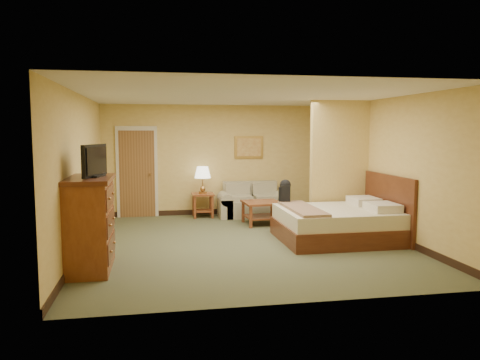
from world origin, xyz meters
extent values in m
plane|color=#4C5134|center=(0.00, 0.00, 0.00)|extent=(6.00, 6.00, 0.00)
plane|color=white|center=(0.00, 0.00, 2.60)|extent=(6.00, 6.00, 0.00)
cube|color=#D4B15A|center=(0.00, 3.00, 1.30)|extent=(5.50, 0.02, 2.60)
cube|color=#D4B15A|center=(-2.75, 0.00, 1.30)|extent=(0.02, 6.00, 2.60)
cube|color=#D4B15A|center=(2.75, 0.00, 1.30)|extent=(0.02, 6.00, 2.60)
cube|color=#D4B15A|center=(2.15, 0.93, 1.30)|extent=(1.20, 0.15, 2.60)
cube|color=beige|center=(-1.95, 2.97, 1.05)|extent=(0.94, 0.06, 2.10)
cube|color=brown|center=(-1.95, 2.96, 1.00)|extent=(0.80, 0.04, 2.00)
cylinder|color=#A7763D|center=(-1.65, 2.90, 1.00)|extent=(0.04, 0.12, 0.04)
cube|color=black|center=(0.00, 2.99, 0.06)|extent=(5.50, 0.02, 0.12)
cube|color=gray|center=(0.68, 2.52, 0.20)|extent=(1.30, 0.70, 0.39)
cube|color=gray|center=(0.68, 2.83, 0.60)|extent=(1.30, 0.17, 0.41)
cube|color=gray|center=(0.03, 2.52, 0.22)|extent=(0.28, 0.70, 0.44)
cube|color=gray|center=(1.34, 2.52, 0.22)|extent=(0.28, 0.70, 0.44)
cube|color=brown|center=(-0.47, 2.65, 0.53)|extent=(0.50, 0.50, 0.04)
cube|color=brown|center=(-0.47, 2.65, 0.15)|extent=(0.42, 0.42, 0.03)
cube|color=brown|center=(-0.67, 2.45, 0.26)|extent=(0.05, 0.05, 0.51)
cube|color=brown|center=(-0.26, 2.45, 0.26)|extent=(0.05, 0.05, 0.51)
cube|color=brown|center=(-0.67, 2.85, 0.26)|extent=(0.05, 0.05, 0.51)
cube|color=brown|center=(-0.26, 2.85, 0.26)|extent=(0.05, 0.05, 0.51)
cylinder|color=#A7763D|center=(-0.47, 2.65, 0.57)|extent=(0.19, 0.19, 0.04)
cylinder|color=#A7763D|center=(-0.47, 2.65, 0.81)|extent=(0.03, 0.03, 0.31)
cone|color=white|center=(-0.47, 2.65, 1.04)|extent=(0.38, 0.38, 0.26)
cube|color=brown|center=(0.69, 1.57, 0.47)|extent=(0.81, 0.81, 0.04)
cube|color=brown|center=(0.69, 1.57, 0.16)|extent=(0.69, 0.69, 0.03)
cube|color=brown|center=(0.36, 1.24, 0.23)|extent=(0.05, 0.05, 0.46)
cube|color=brown|center=(1.02, 1.90, 0.23)|extent=(0.05, 0.05, 0.46)
cube|color=#B78E3F|center=(0.68, 2.98, 1.60)|extent=(0.69, 0.03, 0.54)
cube|color=#B77938|center=(0.68, 2.96, 1.60)|extent=(0.58, 0.02, 0.42)
cube|color=brown|center=(-2.48, -1.19, 0.64)|extent=(0.58, 1.17, 1.28)
cube|color=#481F10|center=(-2.48, -1.19, 1.31)|extent=(0.66, 1.25, 0.06)
cube|color=black|center=(-2.38, -1.19, 1.35)|extent=(0.27, 0.37, 0.03)
cube|color=black|center=(-2.38, -1.19, 1.58)|extent=(0.26, 0.74, 0.45)
cube|color=#481F10|center=(1.75, -0.10, 0.16)|extent=(2.16, 1.73, 0.32)
cube|color=beige|center=(1.75, -0.10, 0.45)|extent=(2.09, 1.66, 0.26)
cube|color=#481F10|center=(2.71, -0.10, 0.59)|extent=(0.06, 1.83, 1.19)
cube|color=silver|center=(2.40, -0.48, 0.65)|extent=(0.49, 0.59, 0.15)
cube|color=silver|center=(2.40, 0.28, 0.65)|extent=(0.49, 0.59, 0.15)
cube|color=#816146|center=(1.05, -0.10, 0.60)|extent=(0.49, 1.62, 0.05)
cube|color=black|center=(0.95, 0.69, 0.76)|extent=(0.23, 0.30, 0.36)
sphere|color=black|center=(0.95, 0.69, 0.94)|extent=(0.22, 0.22, 0.22)
camera|label=1|loc=(-1.53, -8.04, 1.99)|focal=35.00mm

